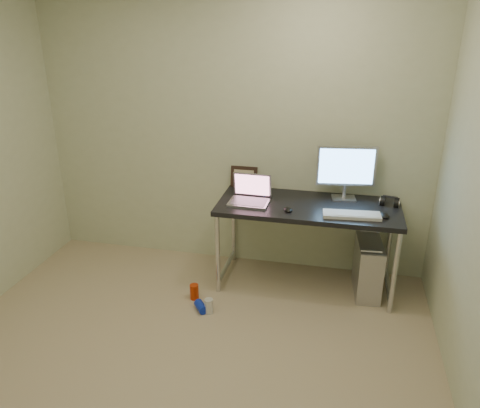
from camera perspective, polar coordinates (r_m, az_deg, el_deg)
name	(u,v)px	position (r m, az deg, el deg)	size (l,w,h in m)	color
floor	(169,386)	(3.24, -8.67, -21.07)	(3.50, 3.50, 0.00)	tan
wall_back	(232,131)	(4.15, -1.01, 8.85)	(3.50, 0.02, 2.50)	beige
desk	(308,214)	(3.92, 8.29, -1.21)	(1.49, 0.65, 0.75)	black
tower_computer	(368,268)	(4.09, 15.30, -7.49)	(0.23, 0.46, 0.50)	#BBBBC1
cable_a	(363,234)	(4.28, 14.75, -3.58)	(0.01, 0.01, 0.70)	black
cable_b	(373,238)	(4.27, 15.93, -4.03)	(0.01, 0.01, 0.72)	black
can_red	(194,292)	(3.97, -5.59, -10.60)	(0.07, 0.07, 0.13)	#B92E08
can_white	(209,306)	(3.79, -3.82, -12.31)	(0.07, 0.07, 0.12)	silver
can_blue	(201,307)	(3.84, -4.79, -12.37)	(0.07, 0.07, 0.13)	#0F29C6
laptop	(250,196)	(3.89, 1.23, 1.03)	(0.33, 0.28, 0.23)	#BCBBC3
monitor	(346,169)	(3.98, 12.82, 4.24)	(0.49, 0.17, 0.46)	#BCBBC3
keyboard	(352,215)	(3.72, 13.47, -1.31)	(0.44, 0.14, 0.03)	silver
mouse_right	(384,215)	(3.78, 17.20, -1.24)	(0.07, 0.11, 0.04)	black
mouse_left	(288,209)	(3.74, 5.88, -0.57)	(0.07, 0.10, 0.04)	black
headphones	(390,202)	(4.01, 17.78, 0.22)	(0.16, 0.10, 0.10)	black
picture_frame	(244,177)	(4.21, 0.48, 3.32)	(0.24, 0.03, 0.19)	black
webcam	(267,181)	(4.11, 3.29, 2.85)	(0.04, 0.03, 0.13)	silver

